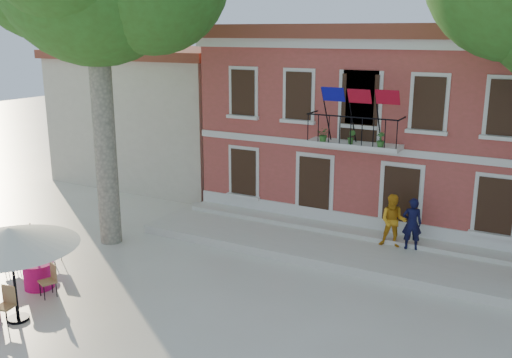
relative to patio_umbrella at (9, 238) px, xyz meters
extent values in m
plane|color=beige|center=(3.57, 4.03, -2.26)|extent=(90.00, 90.00, 0.00)
cube|color=#BD4A44|center=(5.57, 14.03, 1.24)|extent=(13.00, 8.00, 7.00)
cube|color=brown|center=(5.57, 14.03, 4.99)|extent=(13.50, 8.50, 0.50)
cube|color=silver|center=(5.57, 10.08, 4.59)|extent=(13.30, 0.35, 0.35)
cube|color=silver|center=(5.57, 9.58, 1.24)|extent=(3.20, 0.90, 0.15)
cube|color=black|center=(5.57, 9.18, 2.24)|extent=(3.20, 0.04, 0.04)
cube|color=#0D0D93|center=(4.67, 8.83, 2.99)|extent=(0.76, 0.27, 0.47)
cube|color=#AD0B1F|center=(5.57, 8.83, 2.99)|extent=(0.76, 0.29, 0.47)
cube|color=#AD0B1F|center=(6.47, 8.83, 2.99)|extent=(0.76, 0.27, 0.47)
imported|color=#26591E|center=(4.57, 9.28, 1.55)|extent=(0.43, 0.37, 0.48)
imported|color=#26591E|center=(5.57, 9.28, 1.55)|extent=(0.26, 0.21, 0.48)
imported|color=#26591E|center=(6.57, 9.28, 1.55)|extent=(0.27, 0.27, 0.48)
cube|color=beige|center=(-5.93, 15.03, 0.74)|extent=(9.00, 9.00, 6.00)
cube|color=brown|center=(-5.93, 15.03, 3.94)|extent=(9.40, 9.40, 0.40)
cube|color=silver|center=(5.57, 8.43, -2.11)|extent=(14.00, 3.40, 0.30)
cylinder|color=#A59E84|center=(-1.86, 5.47, 1.69)|extent=(0.74, 0.74, 7.91)
cylinder|color=black|center=(0.00, 0.00, -2.22)|extent=(0.54, 0.54, 0.08)
cylinder|color=black|center=(0.00, 0.00, -1.15)|extent=(0.07, 0.07, 2.23)
cone|color=silver|center=(0.00, 0.00, 0.01)|extent=(3.39, 3.39, 0.49)
imported|color=black|center=(7.81, 9.12, -1.09)|extent=(0.74, 0.61, 1.74)
imported|color=orange|center=(7.22, 9.03, -1.07)|extent=(0.97, 0.82, 1.79)
cylinder|color=#E11571|center=(-2.94, 3.01, -1.89)|extent=(0.84, 0.84, 0.75)
cylinder|color=#E11571|center=(-2.94, 3.01, -1.50)|extent=(0.90, 0.90, 0.02)
cube|color=tan|center=(-3.44, 3.57, -1.79)|extent=(0.59, 0.59, 0.95)
cube|color=tan|center=(-3.17, 2.30, -1.79)|extent=(0.53, 0.53, 0.95)
cube|color=tan|center=(-2.20, 3.17, -1.79)|extent=(0.50, 0.50, 0.95)
cylinder|color=#E11571|center=(-1.07, 1.61, -1.89)|extent=(0.84, 0.84, 0.75)
cylinder|color=#E11571|center=(-1.07, 1.61, -1.50)|extent=(0.90, 0.90, 0.02)
cube|color=tan|center=(-0.38, 1.33, -1.79)|extent=(0.55, 0.55, 0.95)
cube|color=tan|center=(-1.77, 1.90, -1.79)|extent=(0.55, 0.55, 0.95)
cube|color=tan|center=(-0.15, -0.24, -1.79)|extent=(0.50, 0.50, 0.95)
camera|label=1|loc=(11.83, -8.75, 4.99)|focal=40.00mm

